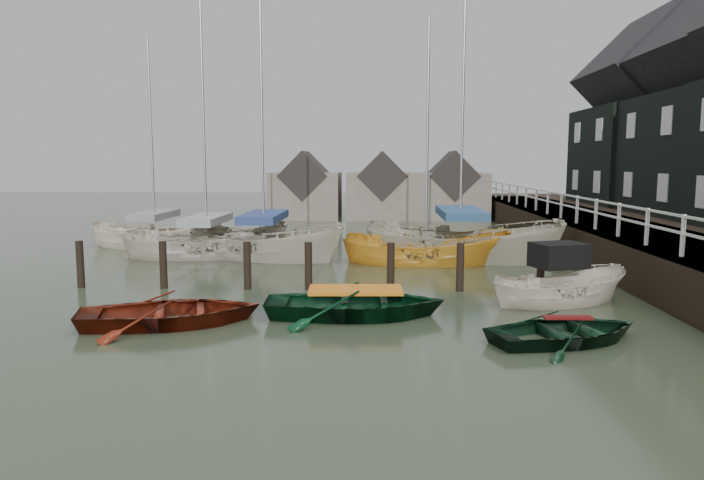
{
  "coord_description": "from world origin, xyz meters",
  "views": [
    {
      "loc": [
        0.88,
        -14.96,
        3.74
      ],
      "look_at": [
        0.05,
        3.57,
        1.4
      ],
      "focal_mm": 32.0,
      "sensor_mm": 36.0,
      "label": 1
    }
  ],
  "objects_px": {
    "rowboat_green": "(355,316)",
    "sailboat_b": "(264,256)",
    "rowboat_dkgreen": "(567,341)",
    "motorboat": "(559,299)",
    "sailboat_e": "(156,246)",
    "sailboat_d": "(460,257)",
    "sailboat_a": "(207,255)",
    "rowboat_red": "(172,324)",
    "sailboat_c": "(425,263)"
  },
  "relations": [
    {
      "from": "sailboat_a",
      "to": "rowboat_red",
      "type": "bearing_deg",
      "value": 178.15
    },
    {
      "from": "rowboat_dkgreen",
      "to": "sailboat_c",
      "type": "height_order",
      "value": "sailboat_c"
    },
    {
      "from": "motorboat",
      "to": "sailboat_d",
      "type": "bearing_deg",
      "value": -7.07
    },
    {
      "from": "sailboat_d",
      "to": "motorboat",
      "type": "bearing_deg",
      "value": -145.81
    },
    {
      "from": "rowboat_green",
      "to": "motorboat",
      "type": "relative_size",
      "value": 1.03
    },
    {
      "from": "motorboat",
      "to": "sailboat_b",
      "type": "distance_m",
      "value": 11.91
    },
    {
      "from": "rowboat_green",
      "to": "sailboat_b",
      "type": "distance_m",
      "value": 9.91
    },
    {
      "from": "rowboat_dkgreen",
      "to": "sailboat_b",
      "type": "height_order",
      "value": "sailboat_b"
    },
    {
      "from": "sailboat_b",
      "to": "sailboat_d",
      "type": "height_order",
      "value": "sailboat_b"
    },
    {
      "from": "rowboat_red",
      "to": "sailboat_b",
      "type": "height_order",
      "value": "sailboat_b"
    },
    {
      "from": "sailboat_b",
      "to": "sailboat_d",
      "type": "relative_size",
      "value": 1.05
    },
    {
      "from": "motorboat",
      "to": "sailboat_a",
      "type": "xyz_separation_m",
      "value": [
        -11.53,
        7.68,
        -0.05
      ]
    },
    {
      "from": "motorboat",
      "to": "sailboat_c",
      "type": "xyz_separation_m",
      "value": [
        -3.05,
        6.55,
        -0.1
      ]
    },
    {
      "from": "rowboat_red",
      "to": "motorboat",
      "type": "relative_size",
      "value": 0.98
    },
    {
      "from": "rowboat_dkgreen",
      "to": "sailboat_d",
      "type": "distance_m",
      "value": 11.17
    },
    {
      "from": "rowboat_red",
      "to": "sailboat_a",
      "type": "distance_m",
      "value": 10.4
    },
    {
      "from": "rowboat_dkgreen",
      "to": "sailboat_e",
      "type": "height_order",
      "value": "sailboat_e"
    },
    {
      "from": "rowboat_green",
      "to": "sailboat_e",
      "type": "distance_m",
      "value": 14.98
    },
    {
      "from": "motorboat",
      "to": "sailboat_d",
      "type": "distance_m",
      "value": 7.78
    },
    {
      "from": "rowboat_green",
      "to": "sailboat_b",
      "type": "height_order",
      "value": "sailboat_b"
    },
    {
      "from": "rowboat_red",
      "to": "sailboat_c",
      "type": "height_order",
      "value": "sailboat_c"
    },
    {
      "from": "rowboat_red",
      "to": "sailboat_c",
      "type": "bearing_deg",
      "value": -51.83
    },
    {
      "from": "sailboat_c",
      "to": "sailboat_d",
      "type": "relative_size",
      "value": 0.86
    },
    {
      "from": "sailboat_b",
      "to": "sailboat_e",
      "type": "distance_m",
      "value": 5.94
    },
    {
      "from": "motorboat",
      "to": "sailboat_b",
      "type": "height_order",
      "value": "sailboat_b"
    },
    {
      "from": "rowboat_dkgreen",
      "to": "sailboat_d",
      "type": "relative_size",
      "value": 0.3
    },
    {
      "from": "sailboat_a",
      "to": "rowboat_dkgreen",
      "type": "bearing_deg",
      "value": -149.19
    },
    {
      "from": "rowboat_red",
      "to": "rowboat_green",
      "type": "relative_size",
      "value": 0.94
    },
    {
      "from": "rowboat_green",
      "to": "rowboat_red",
      "type": "bearing_deg",
      "value": 99.84
    },
    {
      "from": "sailboat_c",
      "to": "motorboat",
      "type": "bearing_deg",
      "value": -151.03
    },
    {
      "from": "rowboat_red",
      "to": "sailboat_d",
      "type": "distance_m",
      "value": 12.84
    },
    {
      "from": "sailboat_d",
      "to": "sailboat_e",
      "type": "xyz_separation_m",
      "value": [
        -12.86,
        2.63,
        0.0
      ]
    },
    {
      "from": "rowboat_green",
      "to": "sailboat_d",
      "type": "xyz_separation_m",
      "value": [
        3.66,
        9.19,
        0.06
      ]
    },
    {
      "from": "sailboat_a",
      "to": "sailboat_b",
      "type": "relative_size",
      "value": 0.95
    },
    {
      "from": "motorboat",
      "to": "sailboat_d",
      "type": "xyz_separation_m",
      "value": [
        -1.66,
        7.6,
        -0.05
      ]
    },
    {
      "from": "sailboat_e",
      "to": "rowboat_dkgreen",
      "type": "bearing_deg",
      "value": -124.57
    },
    {
      "from": "rowboat_red",
      "to": "rowboat_dkgreen",
      "type": "xyz_separation_m",
      "value": [
        8.72,
        -1.0,
        0.0
      ]
    },
    {
      "from": "rowboat_green",
      "to": "sailboat_b",
      "type": "xyz_separation_m",
      "value": [
        -3.92,
        9.1,
        0.06
      ]
    },
    {
      "from": "motorboat",
      "to": "rowboat_dkgreen",
      "type": "bearing_deg",
      "value": 147.54
    },
    {
      "from": "sailboat_b",
      "to": "rowboat_dkgreen",
      "type": "bearing_deg",
      "value": -119.29
    },
    {
      "from": "sailboat_b",
      "to": "sailboat_a",
      "type": "bearing_deg",
      "value": 109.38
    },
    {
      "from": "sailboat_b",
      "to": "sailboat_d",
      "type": "distance_m",
      "value": 7.57
    },
    {
      "from": "motorboat",
      "to": "sailboat_b",
      "type": "xyz_separation_m",
      "value": [
        -9.24,
        7.52,
        -0.05
      ]
    },
    {
      "from": "rowboat_dkgreen",
      "to": "sailboat_a",
      "type": "relative_size",
      "value": 0.3
    },
    {
      "from": "rowboat_dkgreen",
      "to": "sailboat_c",
      "type": "bearing_deg",
      "value": -7.87
    },
    {
      "from": "sailboat_b",
      "to": "sailboat_c",
      "type": "bearing_deg",
      "value": -75.48
    },
    {
      "from": "rowboat_red",
      "to": "motorboat",
      "type": "bearing_deg",
      "value": -91.4
    },
    {
      "from": "motorboat",
      "to": "sailboat_e",
      "type": "relative_size",
      "value": 0.42
    },
    {
      "from": "sailboat_b",
      "to": "sailboat_e",
      "type": "relative_size",
      "value": 1.21
    },
    {
      "from": "rowboat_dkgreen",
      "to": "rowboat_red",
      "type": "bearing_deg",
      "value": 63.12
    }
  ]
}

